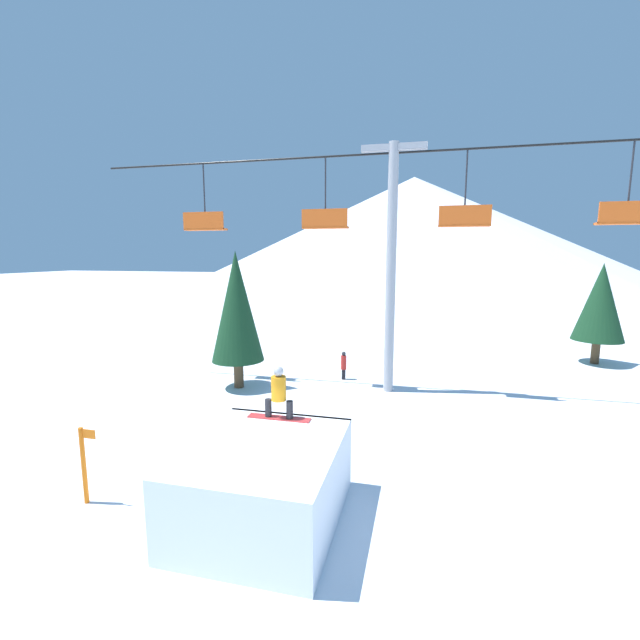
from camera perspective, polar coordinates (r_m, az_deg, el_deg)
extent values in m
plane|color=white|center=(9.37, -6.11, -26.42)|extent=(220.00, 220.00, 0.00)
cone|color=silver|center=(88.46, 12.28, 11.66)|extent=(85.84, 85.84, 20.20)
cube|color=white|center=(9.31, -7.47, -20.72)|extent=(2.96, 3.50, 1.64)
cube|color=silver|center=(10.42, -4.10, -12.54)|extent=(2.96, 0.10, 0.06)
cube|color=#B22D2D|center=(10.16, -5.48, -12.87)|extent=(1.48, 0.26, 0.03)
cylinder|color=black|center=(10.16, -6.91, -11.54)|extent=(0.15, 0.15, 0.41)
cylinder|color=black|center=(10.00, -4.07, -11.84)|extent=(0.15, 0.15, 0.41)
cylinder|color=orange|center=(9.92, -5.54, -9.05)|extent=(0.34, 0.34, 0.56)
sphere|color=#B2B2B7|center=(9.80, -5.58, -6.83)|extent=(0.24, 0.24, 0.24)
cylinder|color=#9E9EA3|center=(16.66, 9.43, 6.40)|extent=(0.38, 0.38, 9.46)
cube|color=#9E9EA3|center=(17.09, 9.84, 21.75)|extent=(2.40, 0.24, 0.24)
cylinder|color=black|center=(17.04, 9.82, 21.09)|extent=(24.25, 0.08, 0.08)
cylinder|color=#28282D|center=(19.03, -15.16, 15.57)|extent=(0.06, 0.06, 2.65)
cube|color=#E05619|center=(18.91, -15.00, 11.58)|extent=(1.80, 0.44, 0.08)
cube|color=#E05619|center=(18.77, -15.31, 12.66)|extent=(1.80, 0.08, 0.70)
cylinder|color=#28282D|center=(17.20, 0.73, 16.62)|extent=(0.06, 0.06, 2.65)
cube|color=#E05619|center=(17.07, 0.72, 12.21)|extent=(1.80, 0.44, 0.08)
cube|color=#E05619|center=(16.92, 0.58, 13.42)|extent=(1.80, 0.08, 0.70)
cylinder|color=#28282D|center=(16.81, 18.86, 16.34)|extent=(0.06, 0.06, 2.65)
cube|color=#E05619|center=(16.68, 18.63, 11.84)|extent=(1.80, 0.44, 0.08)
cube|color=#E05619|center=(16.52, 18.75, 13.08)|extent=(1.80, 0.08, 0.70)
cylinder|color=#28282D|center=(17.96, 36.03, 14.65)|extent=(0.06, 0.06, 2.65)
cube|color=#E05619|center=(17.83, 35.64, 10.44)|extent=(1.80, 0.44, 0.08)
cube|color=#E05619|center=(17.69, 35.96, 11.58)|extent=(1.80, 0.08, 0.70)
cylinder|color=#4C3823|center=(17.85, -10.79, -7.04)|extent=(0.39, 0.39, 1.13)
cone|color=#14381E|center=(17.31, -11.05, 1.79)|extent=(2.09, 2.09, 4.39)
cylinder|color=#4C3823|center=(25.26, 32.84, -3.59)|extent=(0.39, 0.39, 1.18)
cone|color=#14381E|center=(24.91, 33.31, 2.01)|extent=(2.32, 2.32, 3.79)
cylinder|color=orange|center=(11.02, -28.97, -16.63)|extent=(0.10, 0.10, 1.73)
cube|color=orange|center=(10.62, -28.55, -13.20)|extent=(0.36, 0.02, 0.20)
cylinder|color=black|center=(18.73, 3.16, -7.23)|extent=(0.17, 0.17, 0.45)
cylinder|color=red|center=(18.59, 3.18, -5.68)|extent=(0.24, 0.24, 0.60)
sphere|color=#232328|center=(18.49, 3.19, -4.51)|extent=(0.18, 0.18, 0.18)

